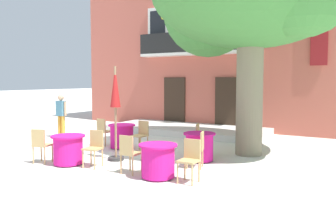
# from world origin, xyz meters

# --- Properties ---
(ground_plane) EXTENTS (120.00, 120.00, 0.00)m
(ground_plane) POSITION_xyz_m (0.00, 0.00, 0.00)
(ground_plane) COLOR silver
(building_facade) EXTENTS (13.00, 5.09, 7.50)m
(building_facade) POSITION_xyz_m (0.11, 6.99, 3.75)
(building_facade) COLOR #BC5B4C
(building_facade) RESTS_ON ground
(entrance_step_platform) EXTENTS (6.57, 2.75, 0.25)m
(entrance_step_platform) POSITION_xyz_m (0.11, 3.63, 0.12)
(entrance_step_platform) COLOR silver
(entrance_step_platform) RESTS_ON ground
(cafe_table_near_tree) EXTENTS (0.86, 0.86, 0.76)m
(cafe_table_near_tree) POSITION_xyz_m (2.78, -0.69, 0.39)
(cafe_table_near_tree) COLOR #DB1984
(cafe_table_near_tree) RESTS_ON ground
(cafe_chair_near_tree_0) EXTENTS (0.50, 0.50, 0.91)m
(cafe_chair_near_tree_0) POSITION_xyz_m (3.07, -1.39, 0.53)
(cafe_chair_near_tree_0) COLOR tan
(cafe_chair_near_tree_0) RESTS_ON ground
(cafe_chair_near_tree_1) EXTENTS (0.49, 0.49, 0.91)m
(cafe_chair_near_tree_1) POSITION_xyz_m (2.50, 0.01, 0.53)
(cafe_chair_near_tree_1) COLOR tan
(cafe_chair_near_tree_1) RESTS_ON ground
(cafe_table_middle) EXTENTS (0.86, 0.86, 0.76)m
(cafe_table_middle) POSITION_xyz_m (0.04, -2.78, 0.39)
(cafe_table_middle) COLOR #DB1984
(cafe_table_middle) RESTS_ON ground
(cafe_chair_middle_0) EXTENTS (0.49, 0.49, 0.91)m
(cafe_chair_middle_0) POSITION_xyz_m (-0.66, -3.05, 0.53)
(cafe_chair_middle_0) COLOR tan
(cafe_chair_middle_0) RESTS_ON ground
(cafe_chair_middle_1) EXTENTS (0.45, 0.45, 0.91)m
(cafe_chair_middle_1) POSITION_xyz_m (0.77, -2.60, 0.53)
(cafe_chair_middle_1) COLOR tan
(cafe_chair_middle_1) RESTS_ON ground
(cafe_table_front) EXTENTS (0.86, 0.86, 0.76)m
(cafe_table_front) POSITION_xyz_m (2.68, -2.63, 0.39)
(cafe_table_front) COLOR #DB1984
(cafe_table_front) RESTS_ON ground
(cafe_chair_front_0) EXTENTS (0.41, 0.41, 0.91)m
(cafe_chair_front_0) POSITION_xyz_m (1.93, -2.69, 0.53)
(cafe_chair_front_0) COLOR tan
(cafe_chair_front_0) RESTS_ON ground
(cafe_chair_front_1) EXTENTS (0.41, 0.41, 0.91)m
(cafe_chair_front_1) POSITION_xyz_m (3.43, -2.54, 0.53)
(cafe_chair_front_1) COLOR tan
(cafe_chair_front_1) RESTS_ON ground
(cafe_table_far_side) EXTENTS (0.86, 0.86, 0.76)m
(cafe_table_far_side) POSITION_xyz_m (-0.12, -0.36, 0.39)
(cafe_table_far_side) COLOR #DB1984
(cafe_table_far_side) RESTS_ON ground
(cafe_chair_far_side_0) EXTENTS (0.43, 0.43, 0.91)m
(cafe_chair_far_side_0) POSITION_xyz_m (0.63, -0.34, 0.53)
(cafe_chair_far_side_0) COLOR tan
(cafe_chair_far_side_0) RESTS_ON ground
(cafe_chair_far_side_1) EXTENTS (0.43, 0.43, 0.91)m
(cafe_chair_far_side_1) POSITION_xyz_m (-0.88, -0.37, 0.53)
(cafe_chair_far_side_1) COLOR tan
(cafe_chair_far_side_1) RESTS_ON ground
(cafe_umbrella) EXTENTS (0.44, 0.44, 2.55)m
(cafe_umbrella) POSITION_xyz_m (0.77, -1.76, 1.67)
(cafe_umbrella) COLOR #997A56
(cafe_umbrella) RESTS_ON ground
(pedestrian_near_entrance) EXTENTS (0.53, 0.23, 1.63)m
(pedestrian_near_entrance) POSITION_xyz_m (-3.27, -0.00, 0.92)
(pedestrian_near_entrance) COLOR gold
(pedestrian_near_entrance) RESTS_ON ground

